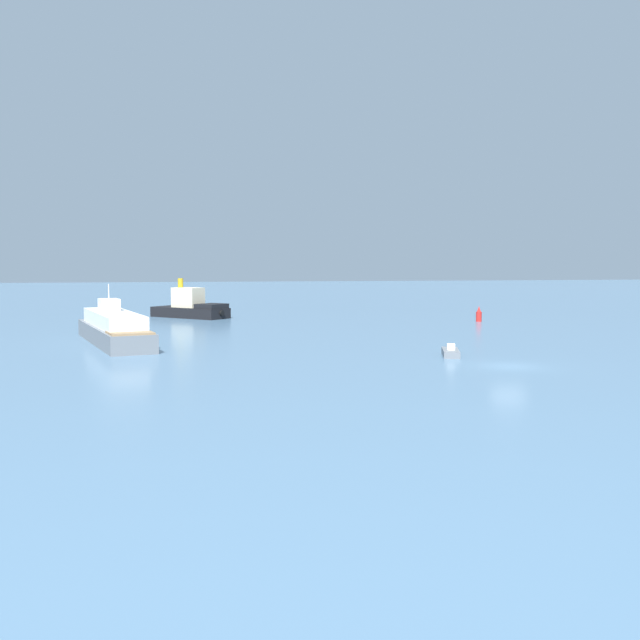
# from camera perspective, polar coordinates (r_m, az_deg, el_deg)

# --- Properties ---
(ground_plane) EXTENTS (400.00, 400.00, 0.00)m
(ground_plane) POSITION_cam_1_polar(r_m,az_deg,el_deg) (55.82, 14.20, -3.44)
(ground_plane) COLOR slate
(tugboat) EXTENTS (10.50, 10.16, 5.14)m
(tugboat) POSITION_cam_1_polar(r_m,az_deg,el_deg) (99.87, -9.80, 0.94)
(tugboat) COLOR black
(tugboat) RESTS_ON ground
(fishing_skiff) EXTENTS (2.26, 4.25, 1.02)m
(fishing_skiff) POSITION_cam_1_polar(r_m,az_deg,el_deg) (60.83, 9.91, -2.43)
(fishing_skiff) COLOR slate
(fishing_skiff) RESTS_ON ground
(white_riverboat) EXTENTS (8.79, 19.21, 5.39)m
(white_riverboat) POSITION_cam_1_polar(r_m,az_deg,el_deg) (70.96, -15.41, -0.64)
(white_riverboat) COLOR slate
(white_riverboat) RESTS_ON ground
(channel_buoy_red) EXTENTS (0.70, 0.70, 1.90)m
(channel_buoy_red) POSITION_cam_1_polar(r_m,az_deg,el_deg) (94.30, 12.00, 0.38)
(channel_buoy_red) COLOR red
(channel_buoy_red) RESTS_ON ground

